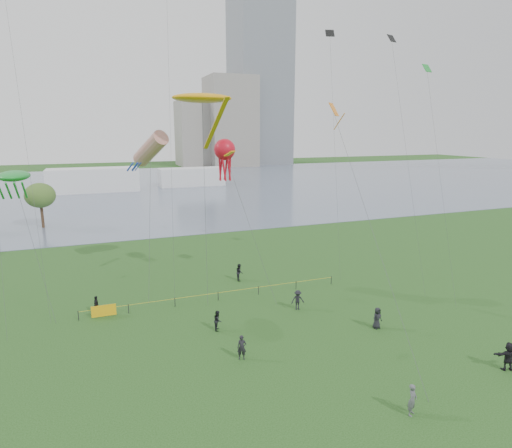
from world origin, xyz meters
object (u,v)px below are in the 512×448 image
object	(u,v)px
kite_stingray	(202,99)
kite_octopus	(225,151)
fence	(151,304)
kite_flyer	(412,400)

from	to	relation	value
kite_stingray	kite_octopus	world-z (taller)	kite_stingray
fence	kite_octopus	world-z (taller)	kite_octopus
fence	kite_flyer	world-z (taller)	kite_flyer
kite_octopus	fence	bearing A→B (deg)	-165.62
fence	kite_octopus	xyz separation A→B (m)	(7.84, 2.90, 13.00)
kite_octopus	kite_flyer	bearing A→B (deg)	-86.27
kite_stingray	kite_octopus	bearing A→B (deg)	-7.74
kite_stingray	kite_octopus	xyz separation A→B (m)	(2.05, 0.20, -4.62)
fence	kite_stingray	distance (m)	18.75
fence	kite_flyer	xyz separation A→B (m)	(11.64, -19.53, 0.36)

